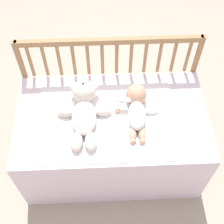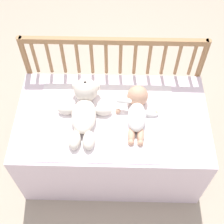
# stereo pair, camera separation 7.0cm
# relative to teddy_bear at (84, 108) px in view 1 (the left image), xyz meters

# --- Properties ---
(ground_plane) EXTENTS (12.00, 12.00, 0.00)m
(ground_plane) POSITION_rel_teddy_bear_xyz_m (0.17, -0.03, -0.60)
(ground_plane) COLOR tan
(crib_mattress) EXTENTS (1.18, 0.67, 0.54)m
(crib_mattress) POSITION_rel_teddy_bear_xyz_m (0.17, -0.03, -0.33)
(crib_mattress) COLOR silver
(crib_mattress) RESTS_ON ground_plane
(crib_rail) EXTENTS (1.18, 0.04, 0.84)m
(crib_rail) POSITION_rel_teddy_bear_xyz_m (0.17, 0.33, 0.00)
(crib_rail) COLOR #997047
(crib_rail) RESTS_ON ground_plane
(blanket) EXTENTS (0.83, 0.56, 0.01)m
(blanket) POSITION_rel_teddy_bear_xyz_m (0.13, -0.06, -0.05)
(blanket) COLOR white
(blanket) RESTS_ON crib_mattress
(teddy_bear) EXTENTS (0.33, 0.47, 0.15)m
(teddy_bear) POSITION_rel_teddy_bear_xyz_m (0.00, 0.00, 0.00)
(teddy_bear) COLOR silver
(teddy_bear) RESTS_ON crib_mattress
(baby) EXTENTS (0.27, 0.39, 0.13)m
(baby) POSITION_rel_teddy_bear_xyz_m (0.32, -0.00, -0.00)
(baby) COLOR white
(baby) RESTS_ON crib_mattress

